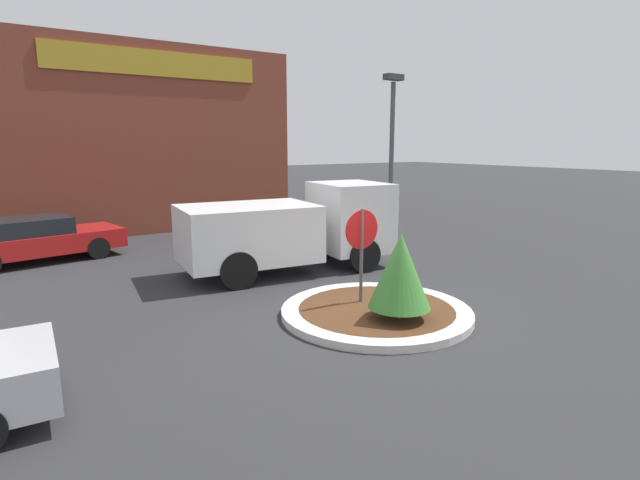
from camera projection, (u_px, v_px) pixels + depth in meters
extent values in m
plane|color=#2D2D30|center=(376.00, 315.00, 9.93)|extent=(120.00, 120.00, 0.00)
cylinder|color=beige|center=(376.00, 312.00, 9.92)|extent=(3.78, 3.78, 0.15)
cylinder|color=#4C2D19|center=(376.00, 312.00, 9.92)|extent=(3.10, 3.10, 0.15)
cylinder|color=#4C4C51|center=(361.00, 259.00, 10.16)|extent=(0.07, 0.07, 2.08)
cylinder|color=#B71414|center=(362.00, 230.00, 10.04)|extent=(0.80, 0.03, 0.80)
cylinder|color=brown|center=(399.00, 313.00, 9.31)|extent=(0.08, 0.08, 0.22)
cone|color=#3D7F33|center=(400.00, 271.00, 9.16)|extent=(1.16, 1.16, 1.40)
cube|color=white|center=(350.00, 217.00, 13.98)|extent=(2.03, 2.32, 1.88)
cube|color=white|center=(248.00, 233.00, 12.69)|extent=(3.59, 2.62, 1.43)
cube|color=black|center=(369.00, 204.00, 14.19)|extent=(0.27, 1.89, 0.66)
cylinder|color=black|center=(328.00, 242.00, 14.97)|extent=(0.93, 0.35, 0.91)
cylinder|color=black|center=(364.00, 256.00, 13.17)|extent=(0.93, 0.35, 0.91)
cylinder|color=black|center=(215.00, 253.00, 13.44)|extent=(0.93, 0.35, 0.91)
cylinder|color=black|center=(238.00, 270.00, 11.64)|extent=(0.93, 0.35, 0.91)
cube|color=brown|center=(140.00, 140.00, 20.87)|extent=(10.80, 6.00, 7.00)
cube|color=#B28E23|center=(157.00, 63.00, 17.89)|extent=(7.56, 0.08, 0.90)
cube|color=#B21919|center=(37.00, 243.00, 14.37)|extent=(4.76, 2.53, 0.55)
cube|color=black|center=(26.00, 226.00, 14.12)|extent=(2.40, 1.93, 0.46)
cylinder|color=black|center=(79.00, 240.00, 15.95)|extent=(0.66, 0.30, 0.64)
cylinder|color=black|center=(98.00, 248.00, 14.76)|extent=(0.66, 0.30, 0.64)
cylinder|color=#4C4C51|center=(391.00, 163.00, 17.17)|extent=(0.16, 0.16, 5.39)
cube|color=#38383D|center=(394.00, 77.00, 16.62)|extent=(0.70, 0.30, 0.20)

